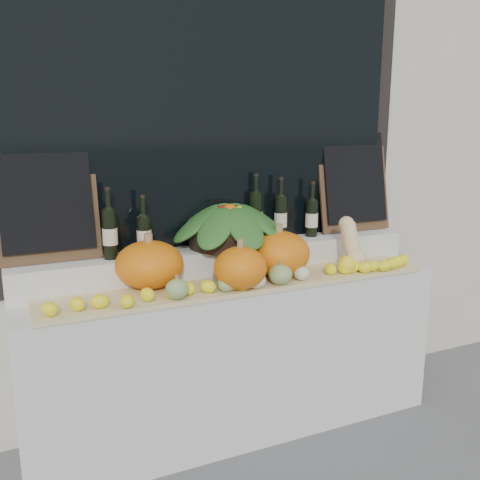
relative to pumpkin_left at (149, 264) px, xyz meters
name	(u,v)px	position (x,y,z in m)	size (l,w,h in m)	color
storefront_facade	(186,33)	(0.47, 0.73, 1.22)	(7.00, 0.94, 4.50)	beige
display_sill	(235,355)	(0.47, 0.01, -0.58)	(2.30, 0.55, 0.88)	silver
rear_tier	(224,259)	(0.47, 0.16, -0.06)	(2.30, 0.25, 0.16)	silver
straw_bedding	(244,284)	(0.47, -0.12, -0.13)	(2.10, 0.32, 0.03)	tan
pumpkin_left	(149,264)	(0.00, 0.00, 0.00)	(0.35, 0.35, 0.24)	orange
pumpkin_right	(279,253)	(0.70, -0.07, 0.00)	(0.34, 0.34, 0.24)	orange
pumpkin_center	(240,268)	(0.41, -0.21, -0.01)	(0.27, 0.27, 0.22)	orange
butternut_squash	(352,246)	(1.15, -0.11, 0.00)	(0.14, 0.20, 0.29)	#EDCB8B
decorative_gourds	(258,277)	(0.50, -0.23, -0.06)	(1.09, 0.15, 0.17)	#2D681F
lemon_heap	(253,282)	(0.47, -0.23, -0.09)	(2.20, 0.16, 0.06)	#FFF61A
produce_bowl	(230,225)	(0.50, 0.14, 0.14)	(0.71, 0.71, 0.25)	black
wine_bottle_far_left	(110,233)	(-0.16, 0.14, 0.15)	(0.08, 0.08, 0.37)	black
wine_bottle_near_left	(144,235)	(0.01, 0.14, 0.12)	(0.08, 0.08, 0.32)	black
wine_bottle_tall	(256,216)	(0.69, 0.21, 0.16)	(0.08, 0.08, 0.39)	black
wine_bottle_near_right	(281,217)	(0.84, 0.18, 0.15)	(0.08, 0.08, 0.37)	black
wine_bottle_far_right	(312,217)	(1.06, 0.17, 0.13)	(0.08, 0.08, 0.33)	black
chalkboard_left	(46,198)	(-0.45, 0.22, 0.34)	(0.50, 0.14, 0.61)	#4C331E
chalkboard_right	(354,180)	(1.39, 0.22, 0.34)	(0.50, 0.14, 0.61)	#4C331E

